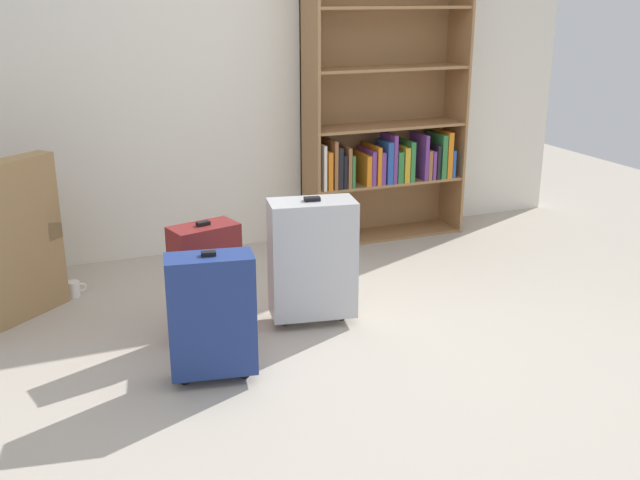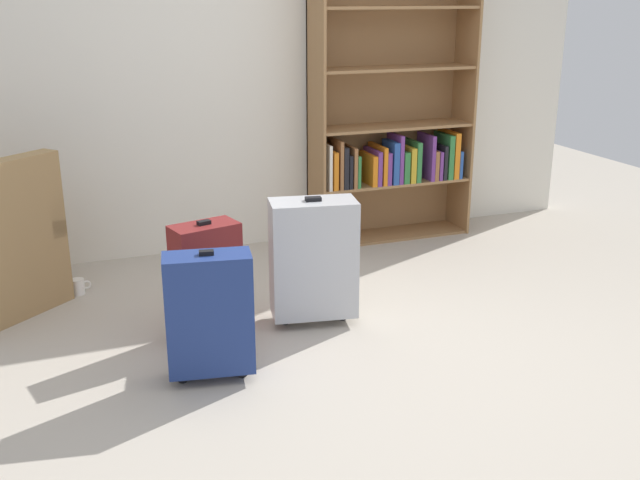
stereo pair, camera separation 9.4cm
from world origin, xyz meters
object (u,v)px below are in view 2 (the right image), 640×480
at_px(suitcase_silver, 313,258).
at_px(suitcase_navy_blue, 209,314).
at_px(suitcase_dark_red, 207,276).
at_px(bookshelf, 390,117).
at_px(mug, 78,287).

xyz_separation_m(suitcase_silver, suitcase_navy_blue, (-0.67, -0.44, -0.04)).
bearing_deg(suitcase_dark_red, bookshelf, 36.90).
bearing_deg(suitcase_silver, suitcase_dark_red, 174.81).
height_order(bookshelf, suitcase_dark_red, bookshelf).
bearing_deg(bookshelf, suitcase_dark_red, -143.10).
height_order(bookshelf, suitcase_navy_blue, bookshelf).
xyz_separation_m(bookshelf, suitcase_silver, (-1.07, -1.29, -0.52)).
bearing_deg(mug, suitcase_dark_red, -53.21).
xyz_separation_m(mug, suitcase_navy_blue, (0.52, -1.32, 0.29)).
distance_m(mug, suitcase_dark_red, 1.07).
distance_m(bookshelf, suitcase_silver, 1.76).
distance_m(bookshelf, mug, 2.45).
height_order(mug, suitcase_navy_blue, suitcase_navy_blue).
bearing_deg(bookshelf, mug, -169.77).
height_order(mug, suitcase_dark_red, suitcase_dark_red).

